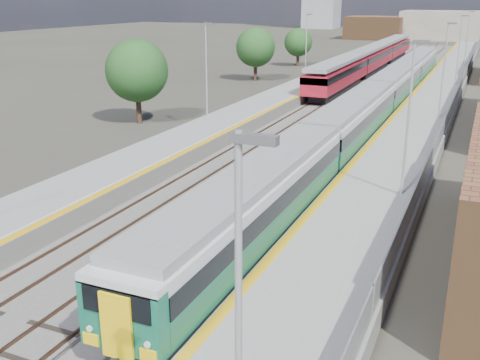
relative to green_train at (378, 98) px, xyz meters
The scene contains 10 objects.
ground 7.33m from the green_train, 102.34° to the left, with size 320.00×320.00×0.00m, color #47443A.
ballast_bed 10.29m from the green_train, 111.84° to the left, with size 10.50×155.00×0.06m, color #565451.
tracks 11.65m from the green_train, 105.94° to the left, with size 8.96×160.00×0.17m.
platform_right 10.20m from the green_train, 67.98° to the left, with size 4.70×155.00×8.52m.
platform_left 14.18m from the green_train, 138.45° to the left, with size 4.30×155.00×8.52m.
green_train is the anchor object (origin of this frame).
red_train 33.86m from the green_train, 101.93° to the left, with size 2.83×57.50×3.58m.
tree_a 20.56m from the green_train, 155.75° to the right, with size 5.24×5.24×7.10m.
tree_b 27.27m from the green_train, 134.75° to the left, with size 4.97×4.97×6.73m.
tree_c 41.34m from the green_train, 117.47° to the left, with size 4.30×4.30×5.83m.
Camera 1 is at (9.76, -5.18, 10.34)m, focal length 42.00 mm.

